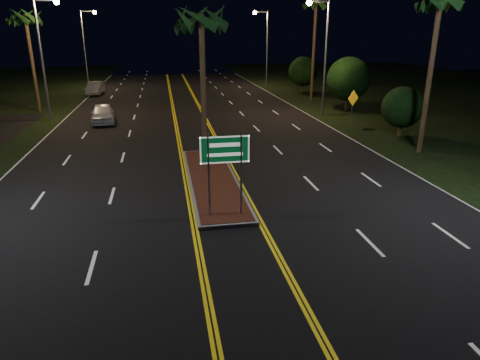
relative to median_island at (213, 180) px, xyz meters
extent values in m
plane|color=black|center=(0.00, -7.00, -0.08)|extent=(120.00, 120.00, 0.00)
cube|color=gray|center=(0.00, 0.00, -0.01)|extent=(2.25, 10.25, 0.15)
cube|color=#592819|center=(0.00, 0.00, 0.08)|extent=(2.00, 10.00, 0.02)
cylinder|color=gray|center=(-0.60, -4.20, 1.67)|extent=(0.08, 0.08, 3.20)
cylinder|color=gray|center=(0.60, -4.20, 1.67)|extent=(0.08, 0.08, 3.20)
cube|color=#07471E|center=(0.00, -4.20, 2.62)|extent=(1.80, 0.04, 1.00)
cube|color=white|center=(0.00, -4.22, 2.62)|extent=(1.80, 0.01, 1.00)
cylinder|color=gray|center=(-11.00, 17.00, 4.42)|extent=(0.18, 0.18, 9.00)
cube|color=gray|center=(-10.20, 17.00, 8.77)|extent=(1.60, 0.12, 0.12)
sphere|color=#EEB26B|center=(-9.40, 17.00, 8.67)|extent=(0.44, 0.44, 0.44)
cylinder|color=gray|center=(-11.00, 37.00, 4.42)|extent=(0.18, 0.18, 9.00)
cube|color=gray|center=(-10.20, 37.00, 8.77)|extent=(1.60, 0.12, 0.12)
sphere|color=#EEB26B|center=(-9.40, 37.00, 8.67)|extent=(0.44, 0.44, 0.44)
cylinder|color=gray|center=(11.00, 15.00, 4.42)|extent=(0.18, 0.18, 9.00)
cube|color=gray|center=(10.20, 15.00, 8.77)|extent=(1.60, 0.12, 0.12)
sphere|color=#EEB26B|center=(9.40, 15.00, 8.67)|extent=(0.44, 0.44, 0.44)
cylinder|color=gray|center=(11.00, 35.00, 4.42)|extent=(0.18, 0.18, 9.00)
cube|color=gray|center=(10.20, 35.00, 8.77)|extent=(1.60, 0.12, 0.12)
sphere|color=#EEB26B|center=(9.40, 35.00, 8.67)|extent=(0.44, 0.44, 0.44)
cylinder|color=#382819|center=(0.00, 3.50, 3.67)|extent=(0.28, 0.28, 7.50)
cylinder|color=#382819|center=(-12.80, 21.00, 3.92)|extent=(0.28, 0.28, 8.00)
cylinder|color=#382819|center=(12.50, 3.00, 4.17)|extent=(0.28, 0.28, 8.50)
cylinder|color=#382819|center=(12.80, 23.00, 4.67)|extent=(0.28, 0.28, 9.50)
cylinder|color=#382819|center=(13.50, 7.00, 0.37)|extent=(0.24, 0.24, 0.90)
sphere|color=black|center=(13.50, 7.00, 1.87)|extent=(2.70, 2.70, 2.70)
cylinder|color=#382819|center=(14.00, 17.00, 0.55)|extent=(0.24, 0.24, 1.26)
sphere|color=black|center=(14.00, 17.00, 2.65)|extent=(3.78, 3.78, 3.78)
cylinder|color=#382819|center=(13.80, 29.00, 0.46)|extent=(0.24, 0.24, 1.08)
sphere|color=black|center=(13.80, 29.00, 2.26)|extent=(3.24, 3.24, 3.24)
imported|color=silver|center=(-6.72, 15.15, 0.74)|extent=(2.64, 5.16, 1.65)
imported|color=#A2A6AB|center=(-9.45, 31.39, 0.72)|extent=(2.35, 4.96, 1.62)
cylinder|color=gray|center=(11.64, 10.63, 1.05)|extent=(0.07, 0.07, 2.28)
cube|color=#FF9F0D|center=(11.64, 10.61, 1.98)|extent=(1.01, 0.48, 1.10)
camera|label=1|loc=(-2.08, -18.92, 6.66)|focal=32.00mm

